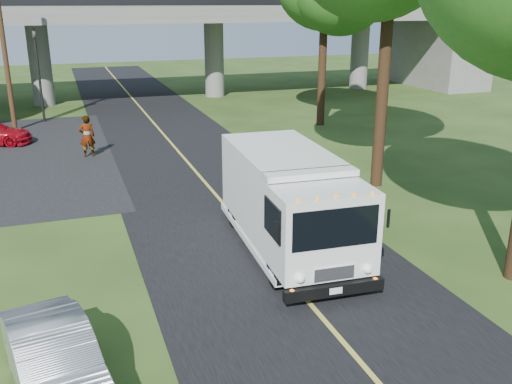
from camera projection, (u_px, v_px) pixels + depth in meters
name	position (u px, v px, depth m)	size (l,w,h in m)	color
ground	(338.00, 337.00, 12.06)	(120.00, 120.00, 0.00)	#293F16
road	(214.00, 193.00, 21.02)	(7.00, 90.00, 0.02)	black
lane_line	(214.00, 193.00, 21.01)	(0.12, 90.00, 0.01)	gold
overpass	(129.00, 34.00, 39.28)	(54.00, 10.00, 7.30)	slate
traffic_signal	(38.00, 67.00, 32.47)	(0.18, 0.22, 5.20)	black
utility_pole	(4.00, 44.00, 29.77)	(1.60, 0.26, 9.00)	#472D19
step_van	(289.00, 200.00, 15.81)	(2.76, 6.75, 2.79)	white
silver_sedan	(56.00, 363.00, 10.12)	(1.35, 3.88, 1.28)	#9C9EA5
pedestrian	(87.00, 136.00, 25.70)	(0.70, 0.46, 1.91)	gray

